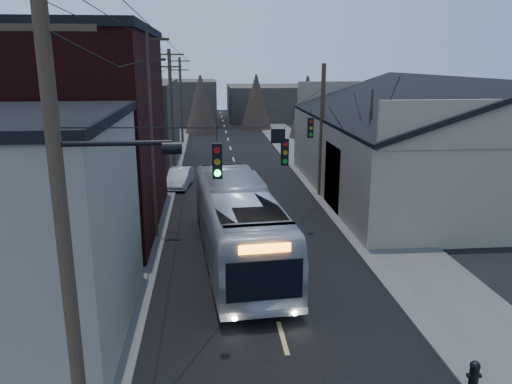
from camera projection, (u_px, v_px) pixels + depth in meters
road_surface at (239, 180)px, 37.23m from camera, size 9.00×110.00×0.02m
sidewalk_left at (151, 181)px, 36.61m from camera, size 4.00×110.00×0.12m
sidewalk_right at (325, 178)px, 37.82m from camera, size 4.00×110.00×0.12m
building_brick at (55, 135)px, 25.40m from camera, size 10.00×12.00×10.00m
building_left_far at (120, 125)px, 41.23m from camera, size 9.00×14.00×7.00m
warehouse at (440, 154)px, 32.94m from camera, size 16.16×20.60×7.73m
building_far_left at (180, 102)px, 69.59m from camera, size 10.00×12.00×6.00m
building_far_right at (268, 102)px, 75.74m from camera, size 12.00×14.00×5.00m
bare_tree at (369, 156)px, 27.30m from camera, size 0.40×0.40×7.20m
utility_lines at (193, 124)px, 30.04m from camera, size 11.24×45.28×10.50m
bus at (238, 223)px, 21.93m from camera, size 3.89×12.67×3.48m
parked_car at (180, 178)px, 35.12m from camera, size 1.96×4.21×1.34m
fire_hydrant at (474, 374)px, 13.33m from camera, size 0.38×0.28×0.81m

